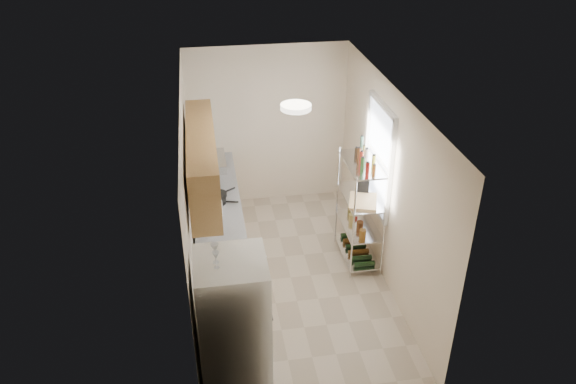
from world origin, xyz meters
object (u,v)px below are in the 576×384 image
frying_pan_large (216,201)px  refrigerator (234,329)px  espresso_machine (364,182)px  rice_cooker (212,209)px  cutting_board (363,201)px

frying_pan_large → refrigerator: bearing=-75.3°
refrigerator → frying_pan_large: size_ratio=6.16×
refrigerator → espresso_machine: 2.96m
rice_cooker → frying_pan_large: rice_cooker is taller
cutting_board → espresso_machine: (0.09, 0.31, 0.12)m
cutting_board → refrigerator: bearing=-134.4°
frying_pan_large → espresso_machine: bearing=8.3°
refrigerator → rice_cooker: bearing=93.0°
rice_cooker → cutting_board: bearing=-4.4°
frying_pan_large → cutting_board: (1.90, -0.49, 0.10)m
espresso_machine → cutting_board: bearing=-87.9°
refrigerator → cutting_board: 2.66m
frying_pan_large → espresso_machine: size_ratio=0.99×
frying_pan_large → espresso_machine: (1.99, -0.18, 0.22)m
espresso_machine → frying_pan_large: bearing=-167.0°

